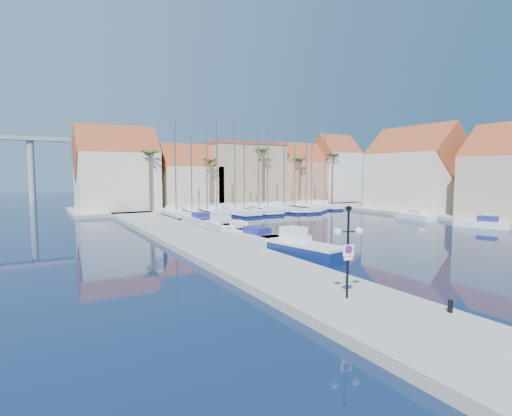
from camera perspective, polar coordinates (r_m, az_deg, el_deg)
The scene contains 38 objects.
ground at distance 29.98m, azimuth 18.34°, elevation -7.48°, with size 260.00×260.00×0.00m, color black.
quay_west at distance 36.06m, azimuth -8.13°, elevation -4.79°, with size 6.00×77.00×0.50m, color gray.
shore_north at distance 75.00m, azimuth -4.04°, elevation 0.30°, with size 54.00×16.00×0.50m, color gray.
shore_east at distance 64.22m, azimuth 27.85°, elevation -1.04°, with size 12.00×60.00×0.50m, color gray.
lamp_post at distance 18.96m, azimuth 13.03°, elevation -4.21°, with size 1.44×0.67×4.34m.
bollard at distance 19.10m, azimuth 26.00°, elevation -12.49°, with size 0.21×0.21×0.53m, color black.
fishing_boat at distance 30.25m, azimuth 6.84°, elevation -5.71°, with size 3.29×6.67×2.24m.
motorboat_west_0 at distance 33.18m, azimuth 5.03°, elevation -5.16°, with size 2.39×6.91×1.40m.
motorboat_west_1 at distance 37.40m, azimuth -0.41°, elevation -3.99°, with size 2.91×7.18×1.40m.
motorboat_west_2 at distance 41.96m, azimuth -2.74°, elevation -3.02°, with size 2.05×5.65×1.40m.
motorboat_west_3 at distance 46.09m, azimuth -5.35°, elevation -2.31°, with size 2.48×7.21×1.40m.
motorboat_west_4 at distance 51.29m, azimuth -8.17°, elevation -1.60°, with size 2.40×6.81×1.40m.
motorboat_east_0 at distance 53.67m, azimuth 29.67°, elevation -1.92°, with size 3.70×6.12×1.40m.
motorboat_east_1 at distance 59.01m, azimuth 21.82°, elevation -1.05°, with size 2.81×6.18×1.40m.
sailboat_0 at distance 59.32m, azimuth -11.48°, elevation -0.66°, with size 2.71×9.33×14.02m.
sailboat_1 at distance 59.52m, azimuth -9.31°, elevation -0.66°, with size 3.26×10.98×11.74m.
sailboat_2 at distance 59.81m, azimuth -7.22°, elevation -0.61°, with size 3.23×11.55×12.32m.
sailboat_3 at distance 61.98m, azimuth -5.79°, elevation -0.33°, with size 2.52×8.76×14.17m.
sailboat_4 at distance 61.80m, azimuth -3.36°, elevation -0.38°, with size 3.98×12.24×14.76m.
sailboat_5 at distance 63.66m, azimuth -1.91°, elevation -0.21°, with size 2.73×9.30×12.49m.
sailboat_6 at distance 63.82m, azimuth 0.04°, elevation -0.21°, with size 3.15×11.50×13.31m.
sailboat_7 at distance 65.43m, azimuth 1.41°, elevation -0.02°, with size 2.96×8.97×14.90m.
sailboat_8 at distance 66.51m, azimuth 3.66°, elevation 0.00°, with size 4.00×11.67×14.47m.
sailboat_9 at distance 67.06m, azimuth 5.15°, elevation 0.00°, with size 3.58×11.69×11.08m.
sailboat_10 at distance 69.06m, azimuth 6.86°, elevation 0.16°, with size 2.64×8.94×11.20m.
sailboat_11 at distance 71.22m, azimuth 7.67°, elevation 0.34°, with size 2.41×8.26×13.35m.
sailboat_12 at distance 72.18m, azimuth 9.53°, elevation 0.37°, with size 2.37×8.41×13.58m.
building_0 at distance 67.72m, azimuth -19.27°, elevation 4.85°, with size 12.30×9.00×13.50m.
building_1 at distance 70.80m, azimuth -9.61°, elevation 4.06°, with size 10.30×8.00×11.00m.
building_2 at distance 76.08m, azimuth -2.02°, elevation 4.91°, with size 14.20×10.20×11.50m.
building_3 at distance 81.43m, azimuth 5.87°, elevation 4.61°, with size 10.30×8.00×12.00m.
building_4 at distance 86.14m, azimuth 11.19°, elevation 5.29°, with size 8.30×8.00×14.00m.
building_6 at distance 69.23m, azimuth 21.79°, elevation 4.77°, with size 9.00×14.30×13.50m.
palm_0 at distance 63.73m, azimuth -14.98°, elevation 7.27°, with size 2.60×2.60×10.15m.
palm_1 at distance 66.86m, azimuth -6.58°, elevation 6.48°, with size 2.60×2.60×9.15m.
palm_2 at distance 71.38m, azimuth 0.91°, elevation 7.92°, with size 2.60×2.60×11.15m.
palm_3 at distance 75.64m, azimuth 6.20°, elevation 6.66°, with size 2.60×2.60×9.65m.
palm_4 at distance 80.56m, azimuth 10.89°, elevation 7.17°, with size 2.60×2.60×10.65m.
Camera 1 is at (-21.70, -19.70, 6.33)m, focal length 28.00 mm.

